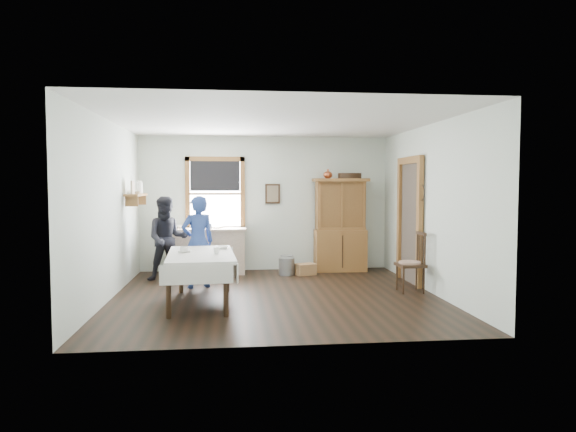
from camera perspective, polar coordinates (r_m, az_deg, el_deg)
The scene contains 20 objects.
room at distance 7.92m, azimuth -1.41°, elevation 0.74°, with size 5.01×5.01×2.70m.
window at distance 10.35m, azimuth -8.09°, elevation 2.93°, with size 1.18×0.07×1.48m.
doorway at distance 9.29m, azimuth 13.41°, elevation -0.11°, with size 0.09×1.14×2.22m.
wall_shelf at distance 9.58m, azimuth -16.50°, elevation 2.40°, with size 0.24×1.00×0.44m.
framed_picture at distance 10.38m, azimuth -1.72°, elevation 2.49°, with size 0.30×0.04×0.40m, color black.
rug_beater at distance 8.75m, azimuth 14.63°, elevation 3.31°, with size 0.27×0.27×0.01m, color black.
work_counter at distance 10.14m, azimuth -9.06°, elevation -3.85°, with size 1.55×0.59×0.89m, color #C9AB8C.
china_hutch at distance 10.35m, azimuth 5.83°, elevation -0.98°, with size 1.09×0.52×1.85m, color #915B2C.
dining_table at distance 7.62m, azimuth -9.63°, elevation -6.84°, with size 0.97×1.85×0.74m, color silver.
spindle_chair at distance 8.52m, azimuth 13.44°, elevation -4.99°, with size 0.45×0.45×0.98m, color black.
pail at distance 9.90m, azimuth -0.16°, elevation -5.62°, with size 0.31×0.31×0.33m, color gray.
wicker_basket at distance 9.92m, azimuth 1.94°, elevation -5.93°, with size 0.36×0.26×0.21m, color #A57A4B.
woman_blue at distance 8.75m, azimuth -9.98°, elevation -3.22°, with size 0.52×0.34×1.43m, color navy.
figure_dark at distance 9.47m, azimuth -13.25°, elevation -2.82°, with size 0.69×0.53×1.41m, color black.
table_cup_a at distance 7.64m, azimuth -11.48°, elevation -3.67°, with size 0.12×0.12×0.10m, color white.
table_cup_b at distance 7.44m, azimuth -7.95°, elevation -3.81°, with size 0.11×0.11×0.10m, color white.
table_bowl at distance 8.01m, azimuth -7.32°, elevation -3.45°, with size 0.22×0.22×0.05m, color white.
counter_book at distance 10.09m, azimuth -8.43°, elevation -1.29°, with size 0.16×0.21×0.02m, color #75654E.
counter_bowl at distance 10.21m, azimuth -11.93°, elevation -1.16°, with size 0.20×0.20×0.06m, color white.
shelf_bowl at distance 9.59m, azimuth -16.49°, elevation 2.55°, with size 0.22×0.22×0.05m, color white.
Camera 1 is at (-0.66, -7.88, 1.72)m, focal length 32.00 mm.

